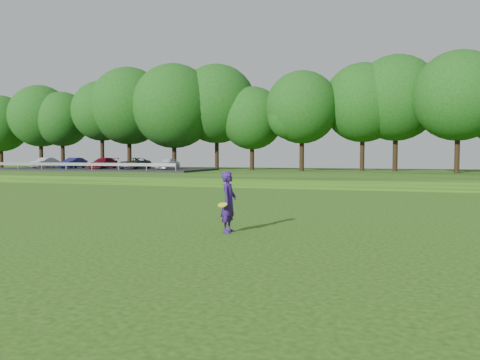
% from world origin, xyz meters
% --- Properties ---
extents(ground, '(140.00, 140.00, 0.00)m').
position_xyz_m(ground, '(0.00, 0.00, 0.00)').
color(ground, '#1B430C').
rests_on(ground, ground).
extents(berm, '(130.00, 30.00, 0.60)m').
position_xyz_m(berm, '(0.00, 34.00, 0.30)').
color(berm, '#1B430C').
rests_on(berm, ground).
extents(walking_path, '(130.00, 1.60, 0.04)m').
position_xyz_m(walking_path, '(0.00, 20.00, 0.02)').
color(walking_path, gray).
rests_on(walking_path, ground).
extents(treeline, '(104.00, 7.00, 15.00)m').
position_xyz_m(treeline, '(0.00, 38.00, 8.10)').
color(treeline, '#0F4512').
rests_on(treeline, berm).
extents(parking_lot, '(24.00, 9.00, 1.38)m').
position_xyz_m(parking_lot, '(-23.71, 32.81, 1.03)').
color(parking_lot, black).
rests_on(parking_lot, berm).
extents(woman, '(0.45, 0.84, 1.77)m').
position_xyz_m(woman, '(2.38, 1.20, 0.88)').
color(woman, navy).
rests_on(woman, ground).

